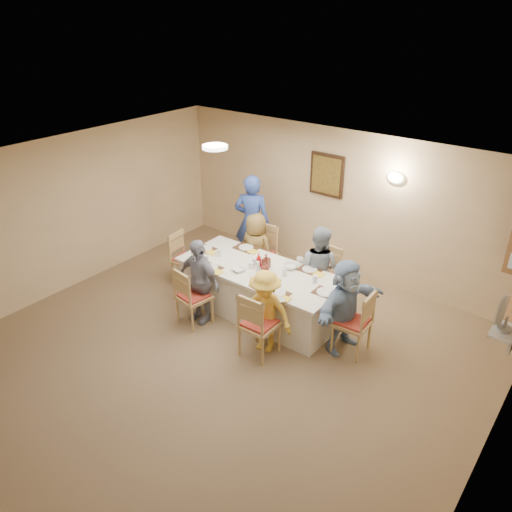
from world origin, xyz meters
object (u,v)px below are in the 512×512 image
Objects in this scene: chair_front_right at (260,323)px; condiment_ketchup at (259,260)px; diner_right_end at (345,306)px; chair_left_end at (186,259)px; chair_back_left at (260,255)px; diner_back_right at (319,268)px; chair_right_end at (352,321)px; caregiver at (252,222)px; dining_table at (260,291)px; chair_back_right at (322,277)px; diner_front_right at (265,312)px; chair_front_left at (194,296)px; desk_fan at (504,317)px; diner_front_left at (199,281)px; diner_back_left at (256,250)px.

chair_front_right is 1.13m from condiment_ketchup.
chair_front_right is at bearing 145.44° from diner_right_end.
chair_front_right reaches higher than chair_left_end.
diner_back_right is (1.20, -0.12, 0.19)m from chair_back_left.
chair_right_end is 4.33× the size of condiment_ketchup.
chair_back_left is at bearing 79.54° from diner_right_end.
chair_left_end is 0.52× the size of caregiver.
chair_back_left is 0.58× the size of caregiver.
chair_front_right is 4.41× the size of condiment_ketchup.
dining_table is 1.84× the size of diner_back_right.
chair_back_right is 1.49m from diner_front_right.
caregiver is at bearing -50.81° from chair_front_right.
desk_fan is at bearing -166.16° from chair_front_left.
diner_right_end is (0.82, -0.68, -0.01)m from diner_back_right.
diner_back_right reaches higher than diner_front_left.
diner_front_right is 2.48m from caregiver.
diner_front_right is at bearing -164.73° from chair_front_left.
diner_back_left is at bearing -80.44° from chair_front_left.
caregiver is at bearing -116.56° from chair_right_end.
diner_right_end is at bearing -0.00° from dining_table.
chair_front_right is 1.02× the size of chair_right_end.
desk_fan is 0.31× the size of chair_front_right.
desk_fan is at bearing 133.35° from caregiver.
condiment_ketchup reaches higher than chair_back_right.
chair_back_left is at bearing -174.36° from chair_back_right.
chair_front_left is at bearing -88.77° from diner_front_left.
chair_front_right is at bearing 104.22° from caregiver.
desk_fan reaches higher than dining_table.
chair_front_left is 0.23m from diner_front_left.
chair_right_end is at bearing -140.95° from chair_front_right.
chair_left_end is 0.67× the size of diner_front_left.
chair_right_end is at bearing 25.57° from diner_front_right.
desk_fan is 0.32× the size of chair_back_right.
chair_left_end is 1.19m from diner_front_left.
chair_back_left is 1.03× the size of chair_right_end.
diner_front_right is (1.20, -1.48, 0.11)m from chair_back_left.
chair_right_end is at bearing -1.39° from condiment_ketchup.
chair_back_right reaches higher than chair_front_left.
chair_right_end is at bearing 158.89° from diner_back_left.
caregiver is at bearing 173.67° from chair_back_right.
chair_left_end is (-0.95, 0.80, -0.02)m from chair_front_left.
condiment_ketchup is (-3.40, 0.54, -0.68)m from desk_fan.
diner_back_right reaches higher than chair_left_end.
chair_front_left is at bearing -1.05° from chair_front_right.
condiment_ketchup is (0.55, 0.72, 0.21)m from diner_front_left.
diner_front_left is at bearing 169.97° from diner_front_right.
desk_fan is at bearing -6.38° from diner_front_right.
diner_front_right is (0.00, -1.36, -0.08)m from diner_back_right.
diner_back_left reaches higher than chair_front_right.
chair_front_right is at bearing -52.59° from chair_right_end.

